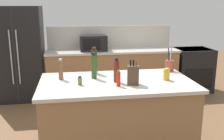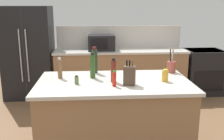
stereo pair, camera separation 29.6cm
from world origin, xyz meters
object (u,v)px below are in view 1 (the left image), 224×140
Objects in this scene: utensil_crock at (169,65)px; honey_jar at (166,74)px; microwave at (93,43)px; vinegar_bottle at (116,71)px; hot_sauce_bottle at (118,79)px; range_oven at (192,69)px; knife_block at (133,75)px; pepper_grinder at (61,70)px; olive_oil_bottle at (94,66)px; refrigerator at (19,54)px; wine_bottle at (94,61)px; spice_jar_oregano at (80,81)px.

utensil_crock is 2.17× the size of honey_jar.
microwave reaches higher than vinegar_bottle.
range_oven is at bearing 49.29° from hot_sauce_bottle.
knife_block is 1.12× the size of pepper_grinder.
olive_oil_bottle is (-0.17, -2.04, 0.00)m from microwave.
vinegar_bottle is (-0.81, -0.40, 0.05)m from utensil_crock.
utensil_crock is (0.89, -1.83, -0.07)m from microwave.
pepper_grinder is (-0.57, -2.02, -0.03)m from microwave.
olive_oil_bottle reaches higher than utensil_crock.
refrigerator reaches higher than honey_jar.
microwave reaches higher than range_oven.
knife_block is 0.22m from vinegar_bottle.
microwave is 2.04m from olive_oil_bottle.
olive_oil_bottle is at bearing -95.55° from wine_bottle.
knife_block is (-1.89, -2.37, 0.59)m from range_oven.
utensil_crock is at bearing -38.74° from refrigerator.
honey_jar is at bearing 13.62° from hot_sauce_bottle.
refrigerator reaches higher than microwave.
pepper_grinder is 0.75m from hot_sauce_bottle.
spice_jar_oregano is (-0.43, 0.11, -0.04)m from hot_sauce_bottle.
honey_jar is 0.82× the size of hot_sauce_bottle.
olive_oil_bottle is 0.26m from wine_bottle.
wine_bottle is at bearing 67.58° from spice_jar_oregano.
wine_bottle reaches higher than microwave.
olive_oil_bottle reaches higher than vinegar_bottle.
olive_oil_bottle is at bearing -94.70° from microwave.
knife_block is 0.46m from honey_jar.
spice_jar_oregano is (-0.35, -2.29, -0.11)m from microwave.
refrigerator is 2.76m from vinegar_bottle.
microwave is 1.78m from wine_bottle.
microwave is at bearing 85.43° from wine_bottle.
honey_jar is 0.57× the size of pepper_grinder.
vinegar_bottle is 2.85× the size of spice_jar_oregano.
hot_sauce_bottle is (1.53, -2.45, 0.12)m from refrigerator.
range_oven is at bearing 66.81° from knife_block.
range_oven is 3.10m from vinegar_bottle.
utensil_crock is at bearing 10.88° from olive_oil_bottle.
refrigerator reaches higher than olive_oil_bottle.
wine_bottle is at bearing -54.31° from refrigerator.
range_oven is 3.54× the size of pepper_grinder.
range_oven is 2.96m from wine_bottle.
range_oven is 2.62× the size of wine_bottle.
pepper_grinder is 2.56× the size of spice_jar_oregano.
knife_block is at bearing -140.17° from utensil_crock.
olive_oil_bottle is (-1.06, -0.20, 0.07)m from utensil_crock.
utensil_crock reaches higher than spice_jar_oregano.
utensil_crock is 1.08m from olive_oil_bottle.
wine_bottle reaches higher than pepper_grinder.
honey_jar is at bearing -10.00° from pepper_grinder.
spice_jar_oregano is (-0.60, 0.08, -0.07)m from knife_block.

